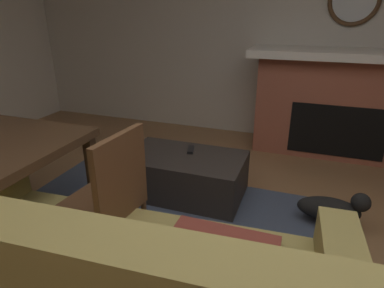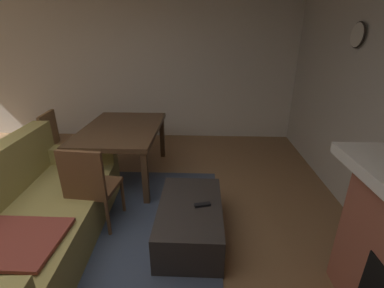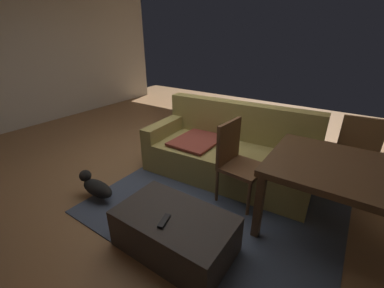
{
  "view_description": "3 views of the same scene",
  "coord_description": "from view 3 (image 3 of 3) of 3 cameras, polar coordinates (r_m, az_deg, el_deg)",
  "views": [
    {
      "loc": [
        -0.14,
        1.26,
        1.54
      ],
      "look_at": [
        0.55,
        -0.67,
        0.71
      ],
      "focal_mm": 30.67,
      "sensor_mm": 36.0,
      "label": 1
    },
    {
      "loc": [
        -1.35,
        -1.27,
        1.9
      ],
      "look_at": [
        0.72,
        -1.18,
        1.04
      ],
      "focal_mm": 24.73,
      "sensor_mm": 36.0,
      "label": 2
    },
    {
      "loc": [
        1.87,
        -2.47,
        1.81
      ],
      "look_at": [
        0.97,
        -1.14,
        1.08
      ],
      "focal_mm": 23.2,
      "sensor_mm": 36.0,
      "label": 3
    }
  ],
  "objects": [
    {
      "name": "floor",
      "position": [
        3.59,
        -2.55,
        -5.98
      ],
      "size": [
        9.05,
        9.05,
        0.0
      ],
      "primitive_type": "plane",
      "color": "olive"
    },
    {
      "name": "wall_left",
      "position": [
        6.17,
        -33.65,
        16.64
      ],
      "size": [
        0.12,
        6.44,
        2.79
      ],
      "primitive_type": "cube",
      "color": "beige",
      "rests_on": "ground"
    },
    {
      "name": "area_rug",
      "position": [
        2.91,
        4.92,
        -14.1
      ],
      "size": [
        2.6,
        2.0,
        0.01
      ],
      "primitive_type": "cube",
      "color": "#3D475B",
      "rests_on": "ground"
    },
    {
      "name": "couch",
      "position": [
        3.41,
        8.55,
        -1.89
      ],
      "size": [
        2.22,
        1.11,
        0.94
      ],
      "color": "#9E8E4C",
      "rests_on": "ground"
    },
    {
      "name": "ottoman_coffee_table",
      "position": [
        2.34,
        -3.97,
        -19.45
      ],
      "size": [
        1.03,
        0.61,
        0.38
      ],
      "primitive_type": "cube",
      "color": "#2D2826",
      "rests_on": "ground"
    },
    {
      "name": "tv_remote",
      "position": [
        2.15,
        -6.44,
        -17.2
      ],
      "size": [
        0.09,
        0.17,
        0.02
      ],
      "primitive_type": "cube",
      "rotation": [
        0.0,
        0.0,
        0.26
      ],
      "color": "black",
      "rests_on": "ottoman_coffee_table"
    },
    {
      "name": "dining_table",
      "position": [
        2.58,
        33.7,
        -6.49
      ],
      "size": [
        1.47,
        1.01,
        0.74
      ],
      "color": "#513823",
      "rests_on": "ground"
    },
    {
      "name": "dining_chair_west",
      "position": [
        2.82,
        10.11,
        -3.13
      ],
      "size": [
        0.48,
        0.48,
        0.93
      ],
      "color": "brown",
      "rests_on": "ground"
    },
    {
      "name": "dining_chair_north",
      "position": [
        3.46,
        33.77,
        -1.83
      ],
      "size": [
        0.48,
        0.48,
        0.93
      ],
      "color": "brown",
      "rests_on": "ground"
    },
    {
      "name": "small_dog",
      "position": [
        3.15,
        -21.25,
        -9.11
      ],
      "size": [
        0.51,
        0.19,
        0.27
      ],
      "color": "black",
      "rests_on": "ground"
    }
  ]
}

